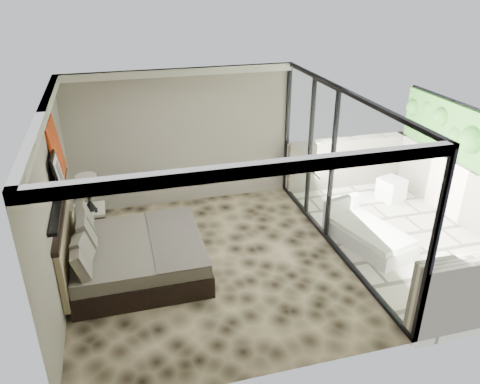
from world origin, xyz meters
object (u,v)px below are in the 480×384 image
object	(u,v)px
table_lamp	(88,188)
lounger	(367,234)
ottoman	(391,189)
bed	(132,255)
nightstand	(91,220)

from	to	relation	value
table_lamp	lounger	distance (m)	5.07
table_lamp	ottoman	world-z (taller)	table_lamp
ottoman	bed	bearing A→B (deg)	-166.70
bed	table_lamp	distance (m)	1.70
nightstand	table_lamp	size ratio (longest dim) A/B	0.83
nightstand	ottoman	size ratio (longest dim) A/B	1.21
table_lamp	lounger	world-z (taller)	table_lamp
bed	ottoman	bearing A→B (deg)	13.30
table_lamp	ottoman	distance (m)	6.19
bed	nightstand	bearing A→B (deg)	113.78
table_lamp	nightstand	bearing A→B (deg)	135.79
table_lamp	lounger	size ratio (longest dim) A/B	0.38
nightstand	lounger	world-z (taller)	lounger
nightstand	lounger	xyz separation A→B (m)	(4.77, -1.69, -0.09)
lounger	bed	bearing A→B (deg)	162.38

